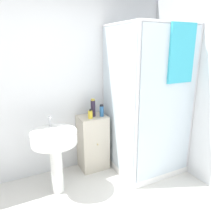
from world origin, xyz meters
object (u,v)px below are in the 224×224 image
object	(u,v)px
sink	(55,145)
shampoo_bottle_tall_black	(93,108)
soap_dispenser	(90,114)
shampoo_bottle_blue	(102,111)

from	to	relation	value
sink	shampoo_bottle_tall_black	distance (m)	0.78
shampoo_bottle_tall_black	soap_dispenser	bearing A→B (deg)	-136.18
soap_dispenser	shampoo_bottle_tall_black	world-z (taller)	shampoo_bottle_tall_black
shampoo_bottle_tall_black	shampoo_bottle_blue	bearing A→B (deg)	-28.93
sink	shampoo_bottle_tall_black	size ratio (longest dim) A/B	3.73
soap_dispenser	shampoo_bottle_tall_black	bearing A→B (deg)	43.82
sink	shampoo_bottle_blue	xyz separation A→B (m)	(0.75, 0.27, 0.26)
sink	soap_dispenser	distance (m)	0.67
soap_dispenser	shampoo_bottle_tall_black	size ratio (longest dim) A/B	0.54
sink	shampoo_bottle_blue	distance (m)	0.84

